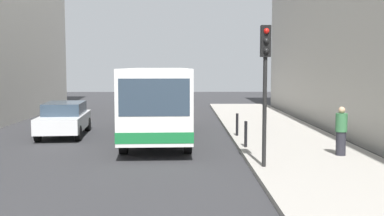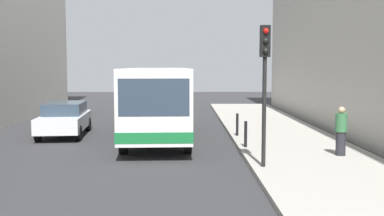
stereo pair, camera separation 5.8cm
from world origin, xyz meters
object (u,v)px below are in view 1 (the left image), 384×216
Objects in this scene: car_beside_bus at (65,118)px; traffic_light at (265,69)px; pedestrian_near_signal at (341,131)px; bus at (158,97)px; bollard_mid at (237,125)px; bollard_near at (246,134)px.

traffic_light is at bearing 132.38° from car_beside_bus.
traffic_light is at bearing 171.37° from pedestrian_near_signal.
bus is at bearing 101.28° from pedestrian_near_signal.
bollard_mid is (-0.10, 6.07, -2.38)m from traffic_light.
pedestrian_near_signal is at bearing 30.75° from traffic_light.
bollard_near is 3.36m from pedestrian_near_signal.
car_beside_bus is 2.81× the size of pedestrian_near_signal.
car_beside_bus reaches higher than bollard_mid.
traffic_light is 6.52m from bollard_mid.
bollard_near is 2.77m from bollard_mid.
traffic_light is at bearing -88.26° from bollard_near.
car_beside_bus is at bearing -6.25° from bus.
bus is at bearing 166.60° from bollard_mid.
bus is 6.88× the size of pedestrian_near_signal.
pedestrian_near_signal reaches higher than bollard_mid.
bollard_near is (-0.10, 3.30, -2.38)m from traffic_light.
bus is at bearing 116.96° from traffic_light.
pedestrian_near_signal is (2.93, -1.61, 0.33)m from bollard_near.
bus is at bearing 171.36° from car_beside_bus.
pedestrian_near_signal is (2.83, 1.69, -2.05)m from traffic_light.
traffic_light reaches higher than bus.
pedestrian_near_signal is at bearing 138.50° from bus.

